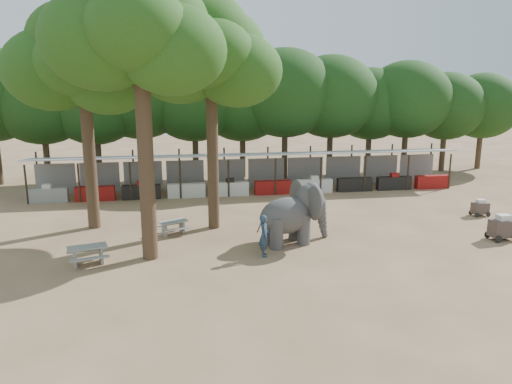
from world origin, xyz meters
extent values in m
plane|color=brown|center=(0.00, 0.00, 0.00)|extent=(100.00, 100.00, 0.00)
cube|color=#AAADB1|center=(0.00, 14.00, 2.50)|extent=(28.00, 2.99, 0.39)
cylinder|color=#2D2319|center=(-12.60, 12.65, 1.20)|extent=(0.12, 0.12, 2.40)
cylinder|color=#2D2319|center=(-12.60, 15.35, 1.40)|extent=(0.12, 0.12, 2.80)
cube|color=gray|center=(-12.60, 12.90, 0.45)|extent=(2.38, 0.50, 0.90)
cube|color=gray|center=(-12.60, 15.30, 1.00)|extent=(2.52, 0.12, 2.00)
cylinder|color=#2D2319|center=(-9.80, 12.65, 1.20)|extent=(0.12, 0.12, 2.40)
cylinder|color=#2D2319|center=(-9.80, 15.35, 1.40)|extent=(0.12, 0.12, 2.80)
cube|color=maroon|center=(-9.80, 12.90, 0.45)|extent=(2.38, 0.50, 0.90)
cube|color=gray|center=(-9.80, 15.30, 1.00)|extent=(2.52, 0.12, 2.00)
cylinder|color=#2D2319|center=(-7.00, 12.65, 1.20)|extent=(0.12, 0.12, 2.40)
cylinder|color=#2D2319|center=(-7.00, 15.35, 1.40)|extent=(0.12, 0.12, 2.80)
cube|color=black|center=(-7.00, 12.90, 0.45)|extent=(2.38, 0.50, 0.90)
cube|color=gray|center=(-7.00, 15.30, 1.00)|extent=(2.52, 0.12, 2.00)
cylinder|color=#2D2319|center=(-4.20, 12.65, 1.20)|extent=(0.12, 0.12, 2.40)
cylinder|color=#2D2319|center=(-4.20, 15.35, 1.40)|extent=(0.12, 0.12, 2.80)
cube|color=silver|center=(-4.20, 12.90, 0.45)|extent=(2.38, 0.50, 0.90)
cube|color=gray|center=(-4.20, 15.30, 1.00)|extent=(2.52, 0.12, 2.00)
cylinder|color=#2D2319|center=(-1.40, 12.65, 1.20)|extent=(0.12, 0.12, 2.40)
cylinder|color=#2D2319|center=(-1.40, 15.35, 1.40)|extent=(0.12, 0.12, 2.80)
cube|color=silver|center=(-1.40, 12.90, 0.45)|extent=(2.38, 0.50, 0.90)
cube|color=gray|center=(-1.40, 15.30, 1.00)|extent=(2.52, 0.12, 2.00)
cylinder|color=#2D2319|center=(1.40, 12.65, 1.20)|extent=(0.12, 0.12, 2.40)
cylinder|color=#2D2319|center=(1.40, 15.35, 1.40)|extent=(0.12, 0.12, 2.80)
cube|color=maroon|center=(1.40, 12.90, 0.45)|extent=(2.38, 0.50, 0.90)
cube|color=gray|center=(1.40, 15.30, 1.00)|extent=(2.52, 0.12, 2.00)
cylinder|color=#2D2319|center=(4.20, 12.65, 1.20)|extent=(0.12, 0.12, 2.40)
cylinder|color=#2D2319|center=(4.20, 15.35, 1.40)|extent=(0.12, 0.12, 2.80)
cube|color=silver|center=(4.20, 12.90, 0.45)|extent=(2.38, 0.50, 0.90)
cube|color=gray|center=(4.20, 15.30, 1.00)|extent=(2.52, 0.12, 2.00)
cylinder|color=#2D2319|center=(7.00, 12.65, 1.20)|extent=(0.12, 0.12, 2.40)
cylinder|color=#2D2319|center=(7.00, 15.35, 1.40)|extent=(0.12, 0.12, 2.80)
cube|color=black|center=(7.00, 12.90, 0.45)|extent=(2.38, 0.50, 0.90)
cube|color=gray|center=(7.00, 15.30, 1.00)|extent=(2.52, 0.12, 2.00)
cylinder|color=#2D2319|center=(9.80, 12.65, 1.20)|extent=(0.12, 0.12, 2.40)
cylinder|color=#2D2319|center=(9.80, 15.35, 1.40)|extent=(0.12, 0.12, 2.80)
cube|color=black|center=(9.80, 12.90, 0.45)|extent=(2.38, 0.50, 0.90)
cube|color=gray|center=(9.80, 15.30, 1.00)|extent=(2.52, 0.12, 2.00)
cylinder|color=#2D2319|center=(12.60, 12.65, 1.20)|extent=(0.12, 0.12, 2.40)
cylinder|color=#2D2319|center=(12.60, 15.35, 1.40)|extent=(0.12, 0.12, 2.80)
cube|color=maroon|center=(12.60, 12.90, 0.45)|extent=(2.38, 0.50, 0.90)
cube|color=gray|center=(12.60, 15.30, 1.00)|extent=(2.52, 0.12, 2.00)
cylinder|color=#332316|center=(-9.00, 7.00, 4.60)|extent=(0.60, 0.60, 9.20)
cone|color=#332316|center=(-9.00, 7.00, 9.20)|extent=(0.57, 0.57, 2.88)
ellipsoid|color=#1B4313|center=(-10.40, 7.30, 7.82)|extent=(4.80, 4.80, 3.94)
ellipsoid|color=#1B4313|center=(-7.80, 6.40, 7.42)|extent=(4.20, 4.20, 3.44)
ellipsoid|color=#1B4313|center=(-8.80, 8.10, 8.42)|extent=(5.20, 5.20, 4.26)
ellipsoid|color=#1B4313|center=(-9.00, 5.70, 8.12)|extent=(3.80, 3.80, 3.12)
ellipsoid|color=#1B4313|center=(-9.30, 7.20, 9.22)|extent=(4.40, 4.40, 3.61)
cylinder|color=#332316|center=(-6.00, 2.00, 5.20)|extent=(0.64, 0.64, 10.40)
ellipsoid|color=#1B4313|center=(-7.40, 2.30, 8.84)|extent=(4.80, 4.80, 3.94)
ellipsoid|color=#1B4313|center=(-4.80, 1.40, 8.44)|extent=(4.20, 4.20, 3.44)
ellipsoid|color=#1B4313|center=(-5.80, 3.10, 9.44)|extent=(5.20, 5.20, 4.26)
ellipsoid|color=#1B4313|center=(-6.00, 0.70, 9.14)|extent=(3.80, 3.80, 3.12)
ellipsoid|color=#1B4313|center=(-6.30, 2.20, 10.24)|extent=(4.40, 4.40, 3.61)
cylinder|color=#332316|center=(-3.00, 6.00, 4.80)|extent=(0.56, 0.56, 9.60)
cone|color=#332316|center=(-3.00, 6.00, 9.60)|extent=(0.53, 0.53, 3.00)
ellipsoid|color=#1B4313|center=(-4.40, 6.30, 8.16)|extent=(4.80, 4.80, 3.94)
ellipsoid|color=#1B4313|center=(-1.80, 5.40, 7.76)|extent=(4.20, 4.20, 3.44)
ellipsoid|color=#1B4313|center=(-2.80, 7.10, 8.76)|extent=(5.20, 5.20, 4.26)
ellipsoid|color=#1B4313|center=(-3.00, 4.70, 8.46)|extent=(3.80, 3.80, 3.12)
ellipsoid|color=#1B4313|center=(-3.30, 6.20, 9.56)|extent=(4.40, 4.40, 3.61)
cylinder|color=#332316|center=(-16.67, 19.00, 1.87)|extent=(0.44, 0.44, 3.74)
ellipsoid|color=black|center=(-16.67, 19.00, 5.53)|extent=(6.46, 5.95, 5.61)
cylinder|color=#332316|center=(-13.33, 19.00, 1.87)|extent=(0.44, 0.44, 3.74)
ellipsoid|color=black|center=(-13.33, 19.00, 5.53)|extent=(6.46, 5.95, 5.61)
cylinder|color=#332316|center=(-10.00, 19.00, 1.87)|extent=(0.44, 0.44, 3.74)
ellipsoid|color=black|center=(-10.00, 19.00, 5.53)|extent=(6.46, 5.95, 5.61)
cylinder|color=#332316|center=(-6.67, 19.00, 1.87)|extent=(0.44, 0.44, 3.74)
ellipsoid|color=black|center=(-6.67, 19.00, 5.53)|extent=(6.46, 5.95, 5.61)
cylinder|color=#332316|center=(-3.33, 19.00, 1.87)|extent=(0.44, 0.44, 3.74)
ellipsoid|color=black|center=(-3.33, 19.00, 5.53)|extent=(6.46, 5.95, 5.61)
cylinder|color=#332316|center=(0.00, 19.00, 1.87)|extent=(0.44, 0.44, 3.74)
ellipsoid|color=black|center=(0.00, 19.00, 5.53)|extent=(6.46, 5.95, 5.61)
cylinder|color=#332316|center=(3.33, 19.00, 1.87)|extent=(0.44, 0.44, 3.74)
ellipsoid|color=black|center=(3.33, 19.00, 5.53)|extent=(6.46, 5.95, 5.61)
cylinder|color=#332316|center=(6.67, 19.00, 1.87)|extent=(0.44, 0.44, 3.74)
ellipsoid|color=black|center=(6.67, 19.00, 5.53)|extent=(6.46, 5.95, 5.61)
cylinder|color=#332316|center=(10.00, 19.00, 1.87)|extent=(0.44, 0.44, 3.74)
ellipsoid|color=black|center=(10.00, 19.00, 5.53)|extent=(6.46, 5.95, 5.61)
cylinder|color=#332316|center=(13.33, 19.00, 1.87)|extent=(0.44, 0.44, 3.74)
ellipsoid|color=black|center=(13.33, 19.00, 5.53)|extent=(6.46, 5.95, 5.61)
cylinder|color=#332316|center=(16.67, 19.00, 1.87)|extent=(0.44, 0.44, 3.74)
ellipsoid|color=black|center=(16.67, 19.00, 5.53)|extent=(6.46, 5.95, 5.61)
cylinder|color=#332316|center=(20.00, 19.00, 1.87)|extent=(0.44, 0.44, 3.74)
ellipsoid|color=black|center=(20.00, 19.00, 5.53)|extent=(6.46, 5.95, 5.61)
ellipsoid|color=#3B3939|center=(0.04, 2.89, 1.34)|extent=(2.90, 2.19, 1.66)
cylinder|color=#3B3939|center=(-0.52, 2.31, 0.70)|extent=(0.74, 0.74, 1.39)
cylinder|color=#3B3939|center=(-0.75, 3.06, 0.70)|extent=(0.74, 0.74, 1.39)
cylinder|color=#3B3939|center=(0.83, 2.72, 0.70)|extent=(0.74, 0.74, 1.39)
cylinder|color=#3B3939|center=(0.60, 3.48, 0.70)|extent=(0.74, 0.74, 1.39)
ellipsoid|color=#3B3939|center=(1.21, 3.25, 1.94)|extent=(1.70, 1.52, 1.54)
ellipsoid|color=#3B3939|center=(1.20, 2.46, 1.98)|extent=(0.60, 1.28, 1.58)
ellipsoid|color=#3B3939|center=(0.76, 3.90, 1.98)|extent=(0.60, 1.28, 1.58)
cone|color=#3B3939|center=(1.93, 3.47, 0.87)|extent=(0.79, 0.79, 1.74)
imported|color=#26384C|center=(-1.22, 1.48, 0.90)|extent=(0.49, 0.69, 1.81)
cube|color=gray|center=(-8.47, 1.66, 0.74)|extent=(1.67, 1.09, 0.06)
cube|color=gray|center=(-8.96, 1.52, 0.36)|extent=(0.26, 0.62, 0.72)
cube|color=gray|center=(-7.97, 1.79, 0.36)|extent=(0.26, 0.62, 0.72)
cube|color=gray|center=(-8.32, 1.11, 0.43)|extent=(1.55, 0.65, 0.05)
cube|color=gray|center=(-8.61, 2.20, 0.43)|extent=(1.55, 0.65, 0.05)
cube|color=gray|center=(-5.04, 5.19, 0.65)|extent=(1.49, 1.08, 0.05)
cube|color=gray|center=(-5.46, 5.02, 0.31)|extent=(0.28, 0.53, 0.63)
cube|color=gray|center=(-4.62, 5.35, 0.31)|extent=(0.28, 0.53, 0.63)
cube|color=gray|center=(-4.86, 4.73, 0.38)|extent=(1.34, 0.70, 0.04)
cube|color=gray|center=(-5.22, 5.65, 0.38)|extent=(1.34, 0.70, 0.04)
cube|color=#3A2D28|center=(10.16, 1.84, 0.57)|extent=(1.17, 0.74, 0.79)
cylinder|color=black|center=(9.73, 1.44, 0.17)|extent=(0.34, 0.09, 0.34)
cylinder|color=black|center=(9.69, 2.19, 0.17)|extent=(0.34, 0.09, 0.34)
cylinder|color=black|center=(10.60, 2.24, 0.17)|extent=(0.34, 0.09, 0.34)
cube|color=silver|center=(10.16, 1.84, 1.07)|extent=(0.59, 0.48, 0.28)
cube|color=#3A2D28|center=(11.65, 5.87, 0.43)|extent=(0.87, 0.54, 0.60)
cylinder|color=black|center=(11.32, 5.58, 0.13)|extent=(0.26, 0.06, 0.26)
cylinder|color=black|center=(12.01, 5.60, 0.13)|extent=(0.26, 0.06, 0.26)
cylinder|color=black|center=(11.30, 6.14, 0.13)|extent=(0.26, 0.06, 0.26)
cylinder|color=black|center=(11.99, 6.16, 0.13)|extent=(0.26, 0.06, 0.26)
cube|color=silver|center=(11.65, 5.87, 0.82)|extent=(0.44, 0.36, 0.21)
camera|label=1|loc=(-4.81, -18.35, 7.37)|focal=35.00mm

